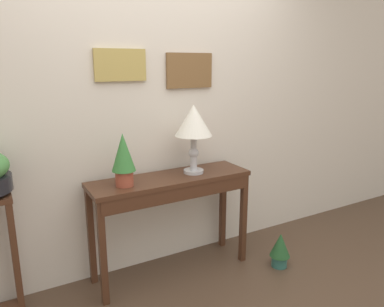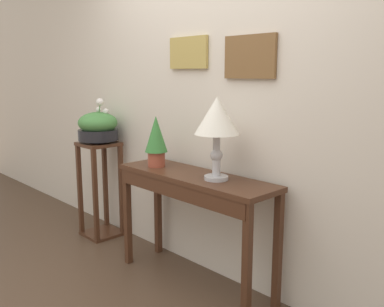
{
  "view_description": "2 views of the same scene",
  "coord_description": "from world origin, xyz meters",
  "px_view_note": "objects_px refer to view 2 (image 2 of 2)",
  "views": [
    {
      "loc": [
        -1.1,
        -1.24,
        1.62
      ],
      "look_at": [
        0.24,
        1.13,
        0.94
      ],
      "focal_mm": 34.25,
      "sensor_mm": 36.0,
      "label": 1
    },
    {
      "loc": [
        2.02,
        -0.79,
        1.46
      ],
      "look_at": [
        -0.04,
        1.18,
        0.91
      ],
      "focal_mm": 39.21,
      "sensor_mm": 36.0,
      "label": 2
    }
  ],
  "objects_px": {
    "table_lamp": "(217,120)",
    "planter_bowl_wide": "(98,127)",
    "pedestal_stand_left": "(101,190)",
    "console_table": "(192,192)",
    "potted_plant_on_console": "(156,139)"
  },
  "relations": [
    {
      "from": "console_table",
      "to": "planter_bowl_wide",
      "type": "distance_m",
      "value": 1.27
    },
    {
      "from": "table_lamp",
      "to": "planter_bowl_wide",
      "type": "distance_m",
      "value": 1.44
    },
    {
      "from": "console_table",
      "to": "table_lamp",
      "type": "bearing_deg",
      "value": 6.42
    },
    {
      "from": "table_lamp",
      "to": "potted_plant_on_console",
      "type": "height_order",
      "value": "table_lamp"
    },
    {
      "from": "potted_plant_on_console",
      "to": "pedestal_stand_left",
      "type": "bearing_deg",
      "value": 177.22
    },
    {
      "from": "table_lamp",
      "to": "potted_plant_on_console",
      "type": "relative_size",
      "value": 1.42
    },
    {
      "from": "table_lamp",
      "to": "planter_bowl_wide",
      "type": "height_order",
      "value": "table_lamp"
    },
    {
      "from": "console_table",
      "to": "pedestal_stand_left",
      "type": "height_order",
      "value": "pedestal_stand_left"
    },
    {
      "from": "pedestal_stand_left",
      "to": "planter_bowl_wide",
      "type": "height_order",
      "value": "planter_bowl_wide"
    },
    {
      "from": "console_table",
      "to": "table_lamp",
      "type": "height_order",
      "value": "table_lamp"
    },
    {
      "from": "console_table",
      "to": "potted_plant_on_console",
      "type": "relative_size",
      "value": 3.33
    },
    {
      "from": "console_table",
      "to": "planter_bowl_wide",
      "type": "relative_size",
      "value": 3.18
    },
    {
      "from": "table_lamp",
      "to": "pedestal_stand_left",
      "type": "relative_size",
      "value": 0.61
    },
    {
      "from": "table_lamp",
      "to": "potted_plant_on_console",
      "type": "bearing_deg",
      "value": -177.02
    },
    {
      "from": "table_lamp",
      "to": "potted_plant_on_console",
      "type": "xyz_separation_m",
      "value": [
        -0.57,
        -0.03,
        -0.18
      ]
    }
  ]
}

